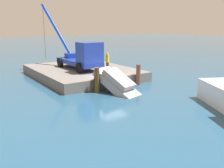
{
  "coord_description": "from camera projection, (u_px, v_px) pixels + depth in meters",
  "views": [
    {
      "loc": [
        18.15,
        -11.98,
        5.4
      ],
      "look_at": [
        1.03,
        -0.56,
        0.54
      ],
      "focal_mm": 40.69,
      "sensor_mm": 36.0,
      "label": 1
    }
  ],
  "objects": [
    {
      "name": "ground",
      "position": [
        111.0,
        87.0,
        22.41
      ],
      "size": [
        200.0,
        200.0,
        0.0
      ],
      "primitive_type": "plane",
      "color": "navy"
    },
    {
      "name": "dock",
      "position": [
        82.0,
        72.0,
        26.79
      ],
      "size": [
        11.75,
        9.07,
        0.9
      ],
      "primitive_type": "cube",
      "color": "slate",
      "rests_on": "ground"
    },
    {
      "name": "crane_truck",
      "position": [
        82.0,
        56.0,
        25.34
      ],
      "size": [
        9.75,
        2.78,
        6.84
      ],
      "color": "navy",
      "rests_on": "dock"
    },
    {
      "name": "dock_worker",
      "position": [
        107.0,
        61.0,
        25.42
      ],
      "size": [
        0.34,
        0.34,
        1.77
      ],
      "color": "#383838",
      "rests_on": "dock"
    },
    {
      "name": "salvaged_car",
      "position": [
        119.0,
        85.0,
        20.3
      ],
      "size": [
        4.52,
        2.82,
        2.8
      ],
      "color": "#99999E",
      "rests_on": "ground"
    },
    {
      "name": "piling_near",
      "position": [
        97.0,
        80.0,
        20.39
      ],
      "size": [
        0.41,
        0.41,
        2.04
      ],
      "primitive_type": "cylinder",
      "color": "brown",
      "rests_on": "ground"
    },
    {
      "name": "piling_mid",
      "position": [
        138.0,
        74.0,
        23.11
      ],
      "size": [
        0.4,
        0.4,
        1.88
      ],
      "primitive_type": "cylinder",
      "color": "brown",
      "rests_on": "ground"
    }
  ]
}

